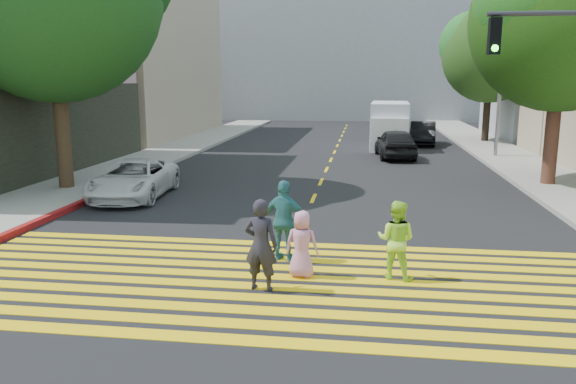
% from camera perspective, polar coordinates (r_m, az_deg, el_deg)
% --- Properties ---
extents(ground, '(120.00, 120.00, 0.00)m').
position_cam_1_polar(ground, '(9.60, -2.51, -11.75)').
color(ground, black).
extents(sidewalk_left, '(3.00, 40.00, 0.15)m').
position_cam_1_polar(sidewalk_left, '(32.52, -10.33, 4.62)').
color(sidewalk_left, gray).
rests_on(sidewalk_left, ground).
extents(sidewalk_right, '(3.00, 60.00, 0.15)m').
position_cam_1_polar(sidewalk_right, '(24.94, 23.82, 1.84)').
color(sidewalk_right, gray).
rests_on(sidewalk_right, ground).
extents(curb_red, '(0.20, 8.00, 0.16)m').
position_cam_1_polar(curb_red, '(17.37, -21.71, -1.74)').
color(curb_red, maroon).
rests_on(curb_red, ground).
extents(crosswalk, '(13.40, 5.30, 0.01)m').
position_cam_1_polar(crosswalk, '(10.77, -1.28, -9.10)').
color(crosswalk, yellow).
rests_on(crosswalk, ground).
extents(lane_line, '(0.12, 34.40, 0.01)m').
position_cam_1_polar(lane_line, '(31.45, 4.90, 4.41)').
color(lane_line, yellow).
rests_on(lane_line, ground).
extents(building_left_tan, '(12.00, 16.00, 10.00)m').
position_cam_1_polar(building_left_tan, '(40.72, -18.20, 12.50)').
color(building_left_tan, tan).
rests_on(building_left_tan, ground).
extents(backdrop_block, '(30.00, 8.00, 12.00)m').
position_cam_1_polar(backdrop_block, '(56.75, 6.43, 13.50)').
color(backdrop_block, gray).
rests_on(backdrop_block, ground).
extents(tree_right_near, '(8.05, 8.04, 8.98)m').
position_cam_1_polar(tree_right_near, '(21.94, 26.30, 16.24)').
color(tree_right_near, '#3F281B').
rests_on(tree_right_near, ground).
extents(tree_right_far, '(7.73, 7.52, 8.22)m').
position_cam_1_polar(tree_right_far, '(36.04, 20.05, 13.49)').
color(tree_right_far, black).
rests_on(tree_right_far, ground).
extents(pedestrian_man, '(0.67, 0.49, 1.70)m').
position_cam_1_polar(pedestrian_man, '(10.14, -2.77, -5.38)').
color(pedestrian_man, '#24212C').
rests_on(pedestrian_man, ground).
extents(pedestrian_woman, '(0.88, 0.78, 1.53)m').
position_cam_1_polar(pedestrian_woman, '(10.92, 10.92, -4.81)').
color(pedestrian_woman, '#B0F03A').
rests_on(pedestrian_woman, ground).
extents(pedestrian_child, '(0.69, 0.49, 1.32)m').
position_cam_1_polar(pedestrian_child, '(10.84, 1.41, -5.31)').
color(pedestrian_child, pink).
rests_on(pedestrian_child, ground).
extents(pedestrian_extra, '(1.07, 0.60, 1.72)m').
position_cam_1_polar(pedestrian_extra, '(11.76, -0.35, -2.95)').
color(pedestrian_extra, teal).
rests_on(pedestrian_extra, ground).
extents(white_sedan, '(2.32, 4.52, 1.22)m').
position_cam_1_polar(white_sedan, '(18.83, -15.39, 1.28)').
color(white_sedan, silver).
rests_on(white_sedan, ground).
extents(dark_car_near, '(2.08, 4.39, 1.45)m').
position_cam_1_polar(dark_car_near, '(28.03, 10.88, 4.89)').
color(dark_car_near, black).
rests_on(dark_car_near, ground).
extents(silver_car, '(2.23, 4.94, 1.40)m').
position_cam_1_polar(silver_car, '(40.07, 10.57, 6.74)').
color(silver_car, gray).
rests_on(silver_car, ground).
extents(dark_car_parked, '(1.85, 4.23, 1.35)m').
position_cam_1_polar(dark_car_parked, '(34.15, 13.54, 5.81)').
color(dark_car_parked, black).
rests_on(dark_car_parked, ground).
extents(white_van, '(2.21, 5.43, 2.53)m').
position_cam_1_polar(white_van, '(32.16, 10.26, 6.56)').
color(white_van, silver).
rests_on(white_van, ground).
extents(street_lamp, '(2.11, 0.66, 9.39)m').
position_cam_1_polar(street_lamp, '(28.93, 20.66, 13.84)').
color(street_lamp, gray).
rests_on(street_lamp, ground).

